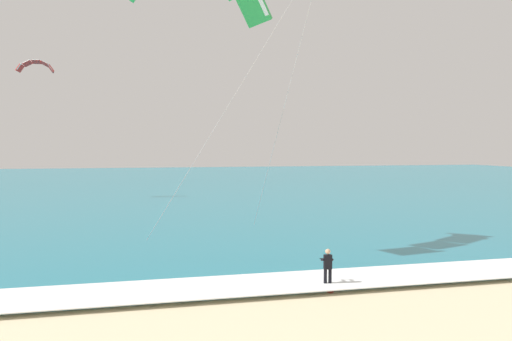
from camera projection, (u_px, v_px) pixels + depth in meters
sea at (189, 183)px, 77.66m from camera, size 200.00×120.00×0.20m
surf_foam at (299, 281)px, 20.17m from camera, size 200.00×3.12×0.04m
surfboard at (328, 288)px, 19.85m from camera, size 0.66×1.45×0.09m
kitesurfer at (328, 266)px, 19.82m from camera, size 0.57×0.57×1.69m
kite_distant at (36, 65)px, 52.54m from camera, size 4.13×1.28×1.49m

